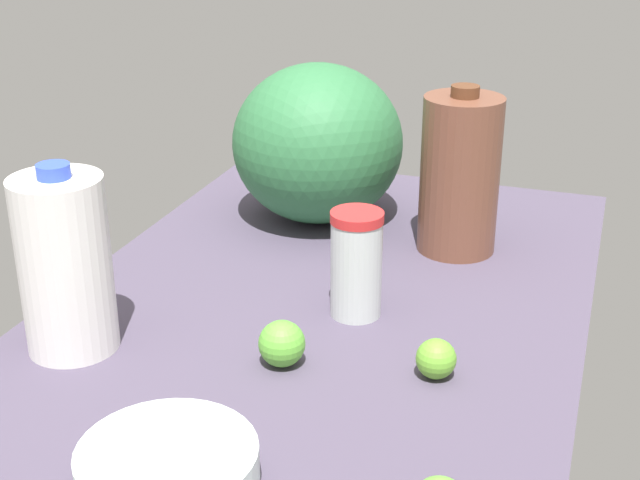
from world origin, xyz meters
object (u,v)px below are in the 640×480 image
(watermelon, at_px, (318,143))
(lime_loose, at_px, (282,344))
(milk_jug, at_px, (65,265))
(mixing_bowl, at_px, (168,470))
(lime_by_jug, at_px, (436,359))
(tumbler_cup, at_px, (356,264))
(chocolate_milk_jug, at_px, (460,175))

(watermelon, bearing_deg, lime_loose, 13.91)
(milk_jug, distance_m, mixing_bowl, 0.36)
(lime_by_jug, bearing_deg, mixing_bowl, -34.93)
(lime_loose, bearing_deg, tumbler_cup, 163.33)
(tumbler_cup, xyz_separation_m, mixing_bowl, (0.44, -0.07, -0.05))
(milk_jug, relative_size, tumbler_cup, 1.64)
(chocolate_milk_jug, bearing_deg, lime_loose, -17.61)
(milk_jug, bearing_deg, lime_by_jug, 99.77)
(milk_jug, relative_size, mixing_bowl, 1.37)
(watermelon, bearing_deg, mixing_bowl, 7.66)
(chocolate_milk_jug, height_order, mixing_bowl, chocolate_milk_jug)
(milk_jug, height_order, watermelon, watermelon)
(tumbler_cup, relative_size, lime_loose, 2.57)
(chocolate_milk_jug, xyz_separation_m, mixing_bowl, (0.71, -0.16, -0.11))
(lime_by_jug, bearing_deg, lime_loose, -79.84)
(milk_jug, relative_size, lime_loose, 4.21)
(watermelon, bearing_deg, milk_jug, -15.99)
(milk_jug, xyz_separation_m, lime_loose, (-0.05, 0.28, -0.09))
(milk_jug, distance_m, tumbler_cup, 0.39)
(mixing_bowl, bearing_deg, lime_loose, 175.77)
(chocolate_milk_jug, bearing_deg, watermelon, -102.22)
(tumbler_cup, relative_size, mixing_bowl, 0.83)
(chocolate_milk_jug, relative_size, tumbler_cup, 1.77)
(tumbler_cup, distance_m, lime_loose, 0.18)
(chocolate_milk_jug, relative_size, mixing_bowl, 1.47)
(milk_jug, bearing_deg, mixing_bowl, 49.22)
(mixing_bowl, bearing_deg, lime_by_jug, 145.07)
(chocolate_milk_jug, relative_size, watermelon, 0.92)
(lime_loose, bearing_deg, watermelon, -166.09)
(tumbler_cup, relative_size, watermelon, 0.52)
(lime_loose, bearing_deg, chocolate_milk_jug, 162.39)
(mixing_bowl, distance_m, lime_by_jug, 0.37)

